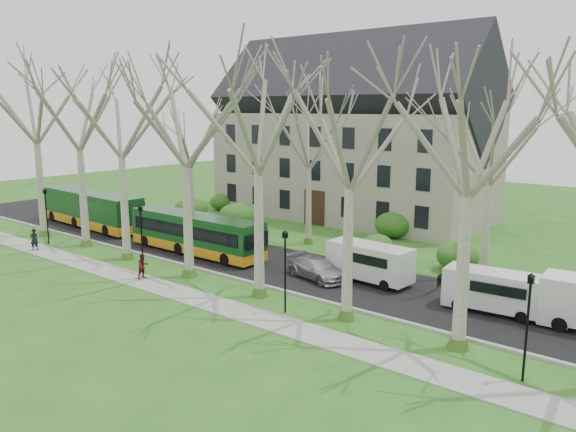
% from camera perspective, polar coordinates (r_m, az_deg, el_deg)
% --- Properties ---
extents(ground, '(120.00, 120.00, 0.00)m').
position_cam_1_polar(ground, '(34.35, -7.07, -7.00)').
color(ground, '#2C5D1A').
rests_on(ground, ground).
extents(sidewalk, '(70.00, 2.00, 0.06)m').
position_cam_1_polar(sidewalk, '(32.74, -10.23, -7.95)').
color(sidewalk, gray).
rests_on(sidewalk, ground).
extents(road, '(80.00, 8.00, 0.06)m').
position_cam_1_polar(road, '(38.19, -1.12, -5.02)').
color(road, black).
rests_on(road, ground).
extents(curb, '(80.00, 0.25, 0.14)m').
position_cam_1_polar(curb, '(35.33, -5.32, -6.33)').
color(curb, '#A5A39E').
rests_on(curb, ground).
extents(building, '(26.50, 12.20, 16.00)m').
position_cam_1_polar(building, '(55.28, 6.49, 8.32)').
color(building, gray).
rests_on(building, ground).
extents(tree_row_verge, '(49.00, 7.00, 14.00)m').
position_cam_1_polar(tree_row_verge, '(33.09, -6.98, 4.73)').
color(tree_row_verge, gray).
rests_on(tree_row_verge, ground).
extents(tree_row_far, '(33.00, 7.00, 12.00)m').
position_cam_1_polar(tree_row_far, '(42.10, 2.27, 4.75)').
color(tree_row_far, gray).
rests_on(tree_row_far, ground).
extents(lamp_row, '(36.22, 0.22, 4.30)m').
position_cam_1_polar(lamp_row, '(32.98, -8.42, -3.15)').
color(lamp_row, black).
rests_on(lamp_row, ground).
extents(hedges, '(30.60, 8.60, 2.00)m').
position_cam_1_polar(hedges, '(47.23, 1.15, -0.70)').
color(hedges, '#28631C').
rests_on(hedges, ground).
extents(bus_lead, '(13.10, 3.39, 3.24)m').
position_cam_1_polar(bus_lead, '(53.08, -19.37, 0.72)').
color(bus_lead, '#123F19').
rests_on(bus_lead, road).
extents(bus_follow, '(11.78, 2.49, 2.94)m').
position_cam_1_polar(bus_follow, '(41.50, -9.36, -1.73)').
color(bus_follow, '#123F19').
rests_on(bus_follow, road).
extents(sedan, '(4.80, 2.92, 1.30)m').
position_cam_1_polar(sedan, '(35.08, 2.92, -5.33)').
color(sedan, '#9E9EA3').
rests_on(sedan, road).
extents(van_a, '(5.44, 2.30, 2.32)m').
position_cam_1_polar(van_a, '(34.65, 8.28, -4.77)').
color(van_a, silver).
rests_on(van_a, road).
extents(van_b, '(5.10, 2.20, 2.17)m').
position_cam_1_polar(van_b, '(31.22, 20.19, -7.26)').
color(van_b, silver).
rests_on(van_b, road).
extents(pedestrian_a, '(0.45, 0.63, 1.65)m').
position_cam_1_polar(pedestrian_a, '(45.89, -24.40, -2.19)').
color(pedestrian_a, black).
rests_on(pedestrian_a, sidewalk).
extents(pedestrian_b, '(0.61, 0.78, 1.58)m').
position_cam_1_polar(pedestrian_b, '(36.19, -14.50, -4.94)').
color(pedestrian_b, '#541317').
rests_on(pedestrian_b, sidewalk).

